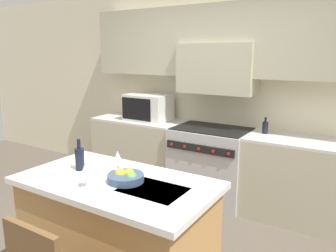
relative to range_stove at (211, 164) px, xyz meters
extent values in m
cube|color=beige|center=(0.00, 0.36, 0.89)|extent=(10.00, 0.06, 2.70)
cube|color=#B2AD93|center=(0.00, 0.16, 1.51)|extent=(3.54, 0.34, 0.85)
cube|color=#B2AD93|center=(0.00, 0.13, 1.19)|extent=(0.96, 0.40, 0.60)
cube|color=#B2AD93|center=(-1.12, 0.02, -0.02)|extent=(1.30, 0.62, 0.89)
cube|color=silver|center=(-1.12, 0.02, 0.44)|extent=(1.30, 0.62, 0.03)
cube|color=#B2AD93|center=(1.12, 0.02, -0.02)|extent=(1.30, 0.62, 0.89)
cube|color=silver|center=(1.12, 0.02, 0.44)|extent=(1.30, 0.62, 0.03)
cube|color=#B7B7BC|center=(0.00, 0.00, -0.01)|extent=(0.94, 0.66, 0.92)
cube|color=black|center=(0.00, 0.00, 0.46)|extent=(0.90, 0.61, 0.01)
cube|color=black|center=(0.00, -0.34, 0.29)|extent=(0.86, 0.02, 0.09)
cylinder|color=#B21E1E|center=(-0.37, -0.35, 0.29)|extent=(0.04, 0.02, 0.04)
cylinder|color=#B21E1E|center=(-0.18, -0.35, 0.29)|extent=(0.04, 0.02, 0.04)
cylinder|color=#B21E1E|center=(0.00, -0.35, 0.29)|extent=(0.04, 0.02, 0.04)
cylinder|color=#B21E1E|center=(0.18, -0.35, 0.29)|extent=(0.04, 0.02, 0.04)
cylinder|color=#B21E1E|center=(0.37, -0.35, 0.29)|extent=(0.04, 0.02, 0.04)
cube|color=silver|center=(-0.97, 0.02, 0.64)|extent=(0.60, 0.41, 0.36)
cube|color=black|center=(-1.02, -0.19, 0.64)|extent=(0.47, 0.01, 0.29)
cube|color=#B7844C|center=(0.08, -1.90, -0.03)|extent=(1.40, 0.75, 0.87)
cube|color=white|center=(0.08, -1.90, 0.43)|extent=(1.49, 0.81, 0.04)
cube|color=#2D2D30|center=(0.42, -1.90, 0.45)|extent=(0.44, 0.32, 0.01)
cylinder|color=#B2B2B7|center=(0.42, -1.71, 0.45)|extent=(0.02, 0.02, 0.00)
cylinder|color=black|center=(-0.30, -1.89, 0.54)|extent=(0.07, 0.07, 0.18)
cylinder|color=black|center=(-0.30, -1.89, 0.67)|extent=(0.03, 0.03, 0.08)
cylinder|color=white|center=(0.00, -2.11, 0.46)|extent=(0.07, 0.07, 0.01)
cylinder|color=white|center=(0.00, -2.11, 0.49)|extent=(0.01, 0.01, 0.07)
cone|color=white|center=(0.00, -2.11, 0.58)|extent=(0.08, 0.08, 0.10)
cylinder|color=white|center=(0.01, -1.78, 0.46)|extent=(0.07, 0.07, 0.01)
cylinder|color=white|center=(0.01, -1.78, 0.49)|extent=(0.01, 0.01, 0.07)
cone|color=white|center=(0.01, -1.78, 0.58)|extent=(0.08, 0.08, 0.10)
cylinder|color=#384C6B|center=(0.17, -1.89, 0.48)|extent=(0.27, 0.27, 0.06)
sphere|color=gold|center=(0.12, -1.89, 0.50)|extent=(0.09, 0.09, 0.09)
sphere|color=#66A83D|center=(0.22, -1.89, 0.50)|extent=(0.08, 0.08, 0.08)
sphere|color=gold|center=(0.17, -1.85, 0.50)|extent=(0.08, 0.08, 0.08)
cylinder|color=black|center=(0.63, 0.09, 0.53)|extent=(0.07, 0.07, 0.13)
cylinder|color=black|center=(0.63, 0.09, 0.62)|extent=(0.02, 0.02, 0.06)
camera|label=1|loc=(1.61, -3.63, 1.37)|focal=35.00mm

